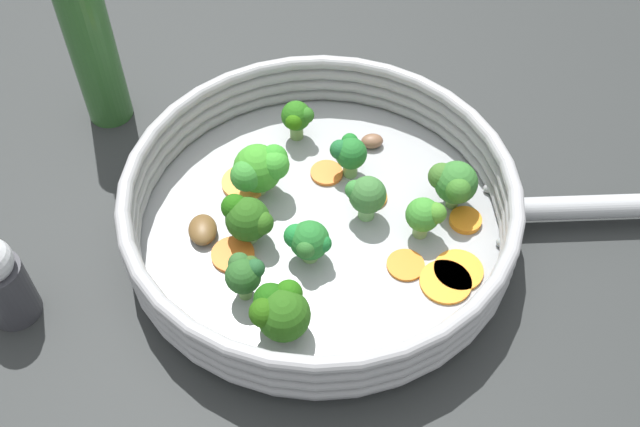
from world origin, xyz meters
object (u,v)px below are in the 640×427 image
at_px(broccoli_floret_1, 280,311).
at_px(broccoli_floret_4, 349,153).
at_px(carrot_slice_5, 327,173).
at_px(broccoli_floret_7, 454,183).
at_px(carrot_slice_4, 406,265).
at_px(broccoli_floret_9, 244,273).
at_px(broccoli_floret_8, 365,195).
at_px(carrot_slice_7, 233,255).
at_px(broccoli_floret_0, 308,241).
at_px(carrot_slice_6, 458,270).
at_px(skillet, 320,227).
at_px(salt_shaker, 1,281).
at_px(broccoli_floret_5, 260,168).
at_px(broccoli_floret_6, 426,215).
at_px(oil_bottle, 89,38).
at_px(carrot_slice_0, 446,282).
at_px(mushroom_piece_1, 203,230).
at_px(broccoli_floret_3, 297,118).
at_px(carrot_slice_2, 370,195).
at_px(carrot_slice_3, 245,183).
at_px(broccoli_floret_2, 247,218).
at_px(mushroom_piece_0, 372,141).
at_px(carrot_slice_1, 465,220).

height_order(broccoli_floret_1, broccoli_floret_4, broccoli_floret_1).
relative_size(carrot_slice_5, broccoli_floret_7, 0.62).
relative_size(carrot_slice_4, broccoli_floret_9, 0.77).
height_order(broccoli_floret_4, broccoli_floret_8, broccoli_floret_8).
relative_size(carrot_slice_7, broccoli_floret_0, 0.91).
distance_m(carrot_slice_6, broccoli_floret_9, 0.19).
distance_m(skillet, salt_shaker, 0.29).
relative_size(broccoli_floret_5, broccoli_floret_6, 1.34).
relative_size(broccoli_floret_4, oil_bottle, 0.18).
bearing_deg(carrot_slice_0, broccoli_floret_0, -45.19).
distance_m(broccoli_floret_0, broccoli_floret_1, 0.08).
bearing_deg(broccoli_floret_7, broccoli_floret_9, -4.76).
bearing_deg(carrot_slice_6, broccoli_floret_1, -12.03).
distance_m(carrot_slice_5, salt_shaker, 0.32).
height_order(mushroom_piece_1, salt_shaker, salt_shaker).
height_order(broccoli_floret_3, broccoli_floret_4, same).
distance_m(skillet, broccoli_floret_5, 0.08).
relative_size(broccoli_floret_3, broccoli_floret_9, 1.00).
height_order(carrot_slice_2, carrot_slice_3, carrot_slice_3).
distance_m(carrot_slice_5, broccoli_floret_5, 0.08).
distance_m(broccoli_floret_5, oil_bottle, 0.22).
bearing_deg(broccoli_floret_2, oil_bottle, -80.34).
height_order(carrot_slice_3, salt_shaker, salt_shaker).
distance_m(broccoli_floret_2, broccoli_floret_6, 0.16).
relative_size(carrot_slice_3, mushroom_piece_0, 2.00).
xyz_separation_m(broccoli_floret_0, broccoli_floret_8, (-0.07, -0.01, 0.00)).
relative_size(broccoli_floret_0, mushroom_piece_1, 1.23).
bearing_deg(skillet, broccoli_floret_5, -66.88).
bearing_deg(broccoli_floret_2, broccoli_floret_4, -171.46).
xyz_separation_m(carrot_slice_1, carrot_slice_6, (0.04, 0.04, -0.00)).
bearing_deg(broccoli_floret_8, broccoli_floret_0, 11.37).
xyz_separation_m(carrot_slice_3, oil_bottle, (0.07, -0.18, 0.09)).
xyz_separation_m(broccoli_floret_4, broccoli_floret_5, (0.09, -0.02, 0.01)).
relative_size(broccoli_floret_8, mushroom_piece_0, 2.11).
xyz_separation_m(carrot_slice_0, mushroom_piece_0, (-0.04, -0.18, 0.01)).
xyz_separation_m(broccoli_floret_5, broccoli_floret_6, (-0.10, 0.13, -0.01)).
bearing_deg(carrot_slice_2, broccoli_floret_9, 11.97).
height_order(carrot_slice_4, carrot_slice_7, same).
bearing_deg(broccoli_floret_9, carrot_slice_3, -118.03).
relative_size(carrot_slice_2, carrot_slice_5, 0.97).
distance_m(carrot_slice_1, salt_shaker, 0.42).
height_order(broccoli_floret_0, broccoli_floret_3, broccoli_floret_3).
relative_size(carrot_slice_5, broccoli_floret_5, 0.55).
relative_size(carrot_slice_5, broccoli_floret_8, 0.67).
height_order(mushroom_piece_1, oil_bottle, oil_bottle).
bearing_deg(broccoli_floret_3, mushroom_piece_1, 23.47).
relative_size(carrot_slice_4, carrot_slice_6, 0.77).
xyz_separation_m(carrot_slice_0, carrot_slice_2, (-0.00, -0.12, -0.00)).
xyz_separation_m(carrot_slice_1, broccoli_floret_3, (0.08, -0.18, 0.03)).
height_order(broccoli_floret_1, broccoli_floret_6, broccoli_floret_1).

